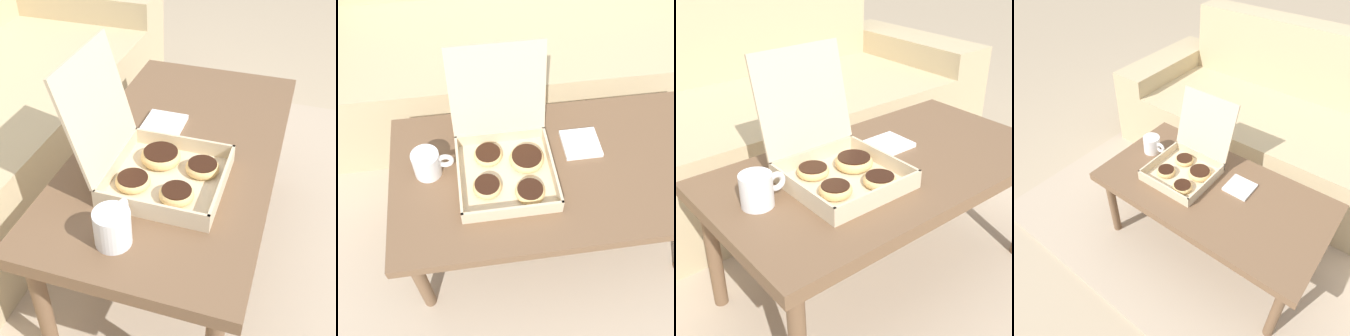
% 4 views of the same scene
% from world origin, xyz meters
% --- Properties ---
extents(ground_plane, '(12.00, 12.00, 0.00)m').
position_xyz_m(ground_plane, '(0.00, 0.00, 0.00)').
color(ground_plane, tan).
extents(area_rug, '(2.34, 1.88, 0.01)m').
position_xyz_m(area_rug, '(0.00, 0.30, 0.01)').
color(area_rug, tan).
rests_on(area_rug, ground_plane).
extents(couch, '(2.22, 0.88, 0.89)m').
position_xyz_m(couch, '(0.00, 0.84, 0.30)').
color(couch, tan).
rests_on(couch, ground_plane).
extents(coffee_table, '(1.09, 0.58, 0.45)m').
position_xyz_m(coffee_table, '(0.00, -0.07, 0.41)').
color(coffee_table, brown).
rests_on(coffee_table, ground_plane).
extents(pastry_box, '(0.30, 0.38, 0.35)m').
position_xyz_m(pastry_box, '(-0.16, -0.04, 0.51)').
color(pastry_box, beige).
rests_on(pastry_box, coffee_table).
extents(coffee_mug, '(0.13, 0.09, 0.09)m').
position_xyz_m(coffee_mug, '(-0.41, -0.03, 0.50)').
color(coffee_mug, white).
rests_on(coffee_mug, coffee_table).
extents(napkin_stack, '(0.12, 0.12, 0.01)m').
position_xyz_m(napkin_stack, '(0.10, 0.02, 0.46)').
color(napkin_stack, white).
rests_on(napkin_stack, coffee_table).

